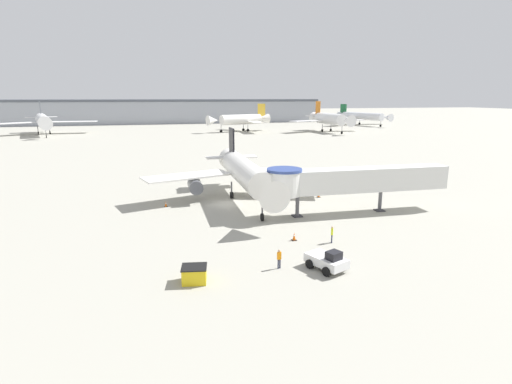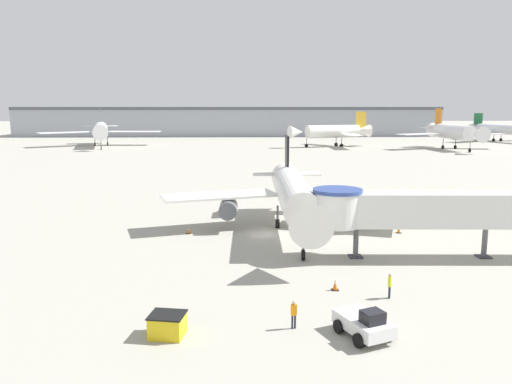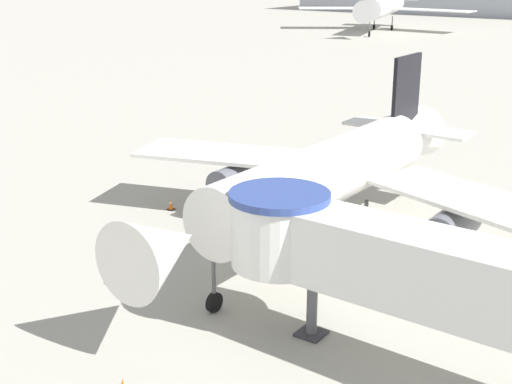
# 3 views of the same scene
# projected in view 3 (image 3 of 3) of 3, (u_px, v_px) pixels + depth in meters

# --- Properties ---
(ground_plane) EXTENTS (800.00, 800.00, 0.00)m
(ground_plane) POSITION_uv_depth(u_px,v_px,m) (273.00, 238.00, 39.16)
(ground_plane) COLOR #9E9B8E
(main_airplane) EXTENTS (27.49, 26.54, 9.16)m
(main_airplane) POSITION_uv_depth(u_px,v_px,m) (328.00, 175.00, 37.19)
(main_airplane) COLOR white
(main_airplane) RESTS_ON ground_plane
(jet_bridge) EXTENTS (22.75, 4.10, 5.81)m
(jet_bridge) POSITION_uv_depth(u_px,v_px,m) (467.00, 282.00, 24.29)
(jet_bridge) COLOR silver
(jet_bridge) RESTS_ON ground_plane
(traffic_cone_port_wing) EXTENTS (0.43, 0.43, 0.70)m
(traffic_cone_port_wing) POSITION_uv_depth(u_px,v_px,m) (171.00, 204.00, 43.58)
(traffic_cone_port_wing) COLOR black
(traffic_cone_port_wing) RESTS_ON ground_plane
(background_jet_gray_tail) EXTENTS (37.38, 35.59, 11.92)m
(background_jet_gray_tail) POSITION_uv_depth(u_px,v_px,m) (382.00, 6.00, 151.39)
(background_jet_gray_tail) COLOR white
(background_jet_gray_tail) RESTS_ON ground_plane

